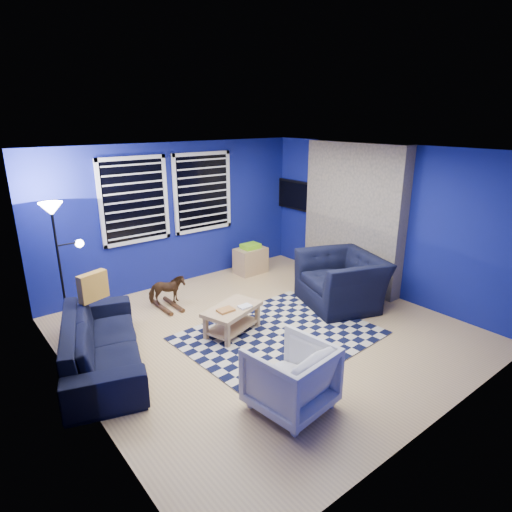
{
  "coord_description": "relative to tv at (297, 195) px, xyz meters",
  "views": [
    {
      "loc": [
        -3.48,
        -4.16,
        2.91
      ],
      "look_at": [
        0.06,
        0.3,
        1.04
      ],
      "focal_mm": 30.0,
      "sensor_mm": 36.0,
      "label": 1
    }
  ],
  "objects": [
    {
      "name": "coffee_table",
      "position": [
        -2.84,
        -1.74,
        -1.11
      ],
      "size": [
        0.94,
        0.71,
        0.42
      ],
      "rotation": [
        0.0,
        0.0,
        0.3
      ],
      "color": "tan",
      "rests_on": "rug"
    },
    {
      "name": "throw_pillow",
      "position": [
        -4.4,
        -0.84,
        -0.58
      ],
      "size": [
        0.41,
        0.23,
        0.37
      ],
      "primitive_type": "cube",
      "rotation": [
        0.0,
        0.0,
        0.31
      ],
      "color": "#C38B2E",
      "rests_on": "sofa"
    },
    {
      "name": "tv",
      "position": [
        0.0,
        0.0,
        0.0
      ],
      "size": [
        0.07,
        1.0,
        0.58
      ],
      "color": "black",
      "rests_on": "wall_right"
    },
    {
      "name": "sofa",
      "position": [
        -4.55,
        -1.42,
        -1.08
      ],
      "size": [
        2.31,
        1.46,
        0.63
      ],
      "primitive_type": "imported",
      "rotation": [
        0.0,
        0.0,
        1.26
      ],
      "color": "black",
      "rests_on": "floor"
    },
    {
      "name": "rug",
      "position": [
        -2.38,
        -2.21,
        -1.39
      ],
      "size": [
        2.61,
        2.14,
        0.02
      ],
      "primitive_type": "cube",
      "rotation": [
        0.0,
        0.0,
        0.06
      ],
      "color": "black",
      "rests_on": "floor"
    },
    {
      "name": "window_left",
      "position": [
        -3.2,
        0.46,
        0.2
      ],
      "size": [
        1.17,
        0.06,
        1.42
      ],
      "color": "black",
      "rests_on": "wall_back"
    },
    {
      "name": "window_right",
      "position": [
        -1.9,
        0.46,
        0.2
      ],
      "size": [
        1.17,
        0.06,
        1.42
      ],
      "color": "black",
      "rests_on": "wall_back"
    },
    {
      "name": "floor_lamp",
      "position": [
        -4.58,
        -0.12,
        0.1
      ],
      "size": [
        0.5,
        0.31,
        1.83
      ],
      "color": "black",
      "rests_on": "floor"
    },
    {
      "name": "rocking_horse",
      "position": [
        -3.16,
        -0.42,
        -1.09
      ],
      "size": [
        0.42,
        0.61,
        0.47
      ],
      "primitive_type": "imported",
      "rotation": [
        0.0,
        0.0,
        1.24
      ],
      "color": "#422015",
      "rests_on": "floor"
    },
    {
      "name": "cabinet",
      "position": [
        -1.14,
        0.05,
        -1.14
      ],
      "size": [
        0.6,
        0.41,
        0.58
      ],
      "rotation": [
        0.0,
        0.0,
        0.02
      ],
      "color": "tan",
      "rests_on": "floor"
    },
    {
      "name": "ceiling",
      "position": [
        -2.45,
        -2.0,
        1.1
      ],
      "size": [
        5.0,
        5.0,
        0.0
      ],
      "primitive_type": "plane",
      "rotation": [
        3.14,
        0.0,
        0.0
      ],
      "color": "white",
      "rests_on": "wall_back"
    },
    {
      "name": "armchair_bent",
      "position": [
        -3.3,
        -3.42,
        -1.04
      ],
      "size": [
        0.86,
        0.88,
        0.72
      ],
      "primitive_type": "imported",
      "rotation": [
        0.0,
        0.0,
        3.26
      ],
      "color": "gray",
      "rests_on": "floor"
    },
    {
      "name": "fireplace",
      "position": [
        -0.09,
        -1.5,
        -0.2
      ],
      "size": [
        0.65,
        2.0,
        2.5
      ],
      "color": "gray",
      "rests_on": "floor"
    },
    {
      "name": "floor",
      "position": [
        -2.45,
        -2.0,
        -1.4
      ],
      "size": [
        5.0,
        5.0,
        0.0
      ],
      "primitive_type": "plane",
      "color": "tan",
      "rests_on": "ground"
    },
    {
      "name": "armchair_big",
      "position": [
        -0.9,
        -2.03,
        -0.99
      ],
      "size": [
        1.56,
        1.46,
        0.82
      ],
      "primitive_type": "imported",
      "rotation": [
        0.0,
        0.0,
        -1.91
      ],
      "color": "black",
      "rests_on": "floor"
    },
    {
      "name": "wall_left",
      "position": [
        -4.95,
        -2.0,
        -0.15
      ],
      "size": [
        0.0,
        5.0,
        5.0
      ],
      "primitive_type": "plane",
      "rotation": [
        1.57,
        0.0,
        1.57
      ],
      "color": "navy",
      "rests_on": "floor"
    },
    {
      "name": "wall_right",
      "position": [
        0.05,
        -2.0,
        -0.15
      ],
      "size": [
        0.0,
        5.0,
        5.0
      ],
      "primitive_type": "plane",
      "rotation": [
        1.57,
        0.0,
        -1.57
      ],
      "color": "navy",
      "rests_on": "floor"
    },
    {
      "name": "wall_back",
      "position": [
        -2.45,
        0.5,
        -0.15
      ],
      "size": [
        5.0,
        0.0,
        5.0
      ],
      "primitive_type": "plane",
      "rotation": [
        1.57,
        0.0,
        0.0
      ],
      "color": "navy",
      "rests_on": "floor"
    }
  ]
}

